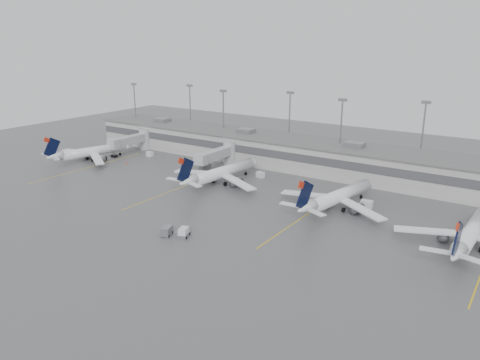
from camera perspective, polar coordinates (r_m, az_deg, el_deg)
The scene contains 19 objects.
ground at distance 91.84m, azimuth -8.72°, elevation -6.57°, with size 260.00×260.00×0.00m, color #525255.
terminal at distance 136.49m, azimuth 7.77°, elevation 3.17°, with size 152.00×17.00×9.45m.
light_masts at distance 139.98m, azimuth 8.96°, elevation 6.75°, with size 142.40×8.00×20.60m.
jet_bridge_left at distance 159.27m, azimuth -12.55°, elevation 4.79°, with size 4.00×17.20×7.00m.
jet_bridge_right at distance 136.60m, azimuth -2.28°, elevation 3.20°, with size 4.00×17.20×7.00m.
stand_markings at distance 109.34m, azimuth -0.25°, elevation -2.45°, with size 105.25×40.00×0.01m.
jet_far_left at distance 150.78m, azimuth -17.75°, elevation 3.32°, with size 24.75×28.08×9.24m.
jet_mid_left at distance 120.56m, azimuth -2.41°, elevation 0.91°, with size 26.82×30.20×9.78m.
jet_mid_right at distance 104.79m, azimuth 11.80°, elevation -1.99°, with size 25.92×29.33×9.57m.
jet_far_right at distance 93.48m, azimuth 26.30°, elevation -5.85°, with size 25.99×29.17×9.43m.
baggage_tug at distance 90.12m, azimuth -6.87°, elevation -6.48°, with size 2.59×3.21×1.80m.
baggage_cart at distance 91.21m, azimuth -8.91°, elevation -6.13°, with size 2.40×3.08×1.74m.
gse_uld_a at distance 152.24m, azimuth -10.93°, elevation 3.14°, with size 2.16×1.44×1.53m, color silver.
gse_uld_b at distance 126.87m, azimuth 2.50°, elevation 0.65°, with size 2.14×1.43×1.51m, color silver.
gse_uld_c at distance 107.78m, azimuth 15.19°, elevation -2.87°, with size 2.49×1.66×1.76m, color silver.
gse_loader at distance 133.50m, azimuth -4.27°, elevation 1.54°, with size 1.88×3.01×1.88m, color slate.
cone_a at distance 144.30m, azimuth -13.68°, elevation 2.04°, with size 0.47×0.47×0.75m, color red.
cone_b at distance 122.81m, azimuth -4.10°, elevation -0.15°, with size 0.38×0.38×0.60m, color red.
cone_c at distance 118.52m, azimuth 7.16°, elevation -0.87°, with size 0.42×0.42×0.67m, color red.
Camera 1 is at (57.79, -61.39, 36.40)m, focal length 35.00 mm.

